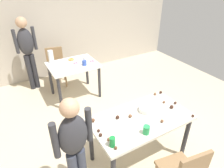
{
  "coord_description": "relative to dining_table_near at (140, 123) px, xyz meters",
  "views": [
    {
      "loc": [
        -1.37,
        -1.65,
        2.43
      ],
      "look_at": [
        -0.05,
        0.62,
        0.9
      ],
      "focal_mm": 31.87,
      "sensor_mm": 36.0,
      "label": 1
    }
  ],
  "objects": [
    {
      "name": "donut_far_2",
      "position": [
        0.22,
        1.95,
        0.11
      ],
      "size": [
        0.1,
        0.1,
        0.03
      ],
      "primitive_type": "torus",
      "color": "pink",
      "rests_on": "dining_table_far"
    },
    {
      "name": "donut_far_1",
      "position": [
        -0.14,
        2.24,
        0.12
      ],
      "size": [
        0.12,
        0.12,
        0.04
      ],
      "primitive_type": "torus",
      "color": "gold",
      "rests_on": "dining_table_far"
    },
    {
      "name": "cake_ball_11",
      "position": [
        0.49,
        -0.05,
        0.13
      ],
      "size": [
        0.05,
        0.05,
        0.05
      ],
      "primitive_type": "sphere",
      "color": "#3D2319",
      "rests_on": "dining_table_near"
    },
    {
      "name": "cake_ball_4",
      "position": [
        0.49,
        0.09,
        0.12
      ],
      "size": [
        0.04,
        0.04,
        0.04
      ],
      "primitive_type": "sphere",
      "color": "brown",
      "rests_on": "dining_table_near"
    },
    {
      "name": "cup_far_0",
      "position": [
        0.07,
        1.99,
        0.16
      ],
      "size": [
        0.07,
        0.07,
        0.12
      ],
      "primitive_type": "cylinder",
      "color": "white",
      "rests_on": "dining_table_far"
    },
    {
      "name": "cake_ball_0",
      "position": [
        0.51,
        0.32,
        0.12
      ],
      "size": [
        0.04,
        0.04,
        0.04
      ],
      "primitive_type": "sphere",
      "color": "brown",
      "rests_on": "dining_table_near"
    },
    {
      "name": "cake_ball_5",
      "position": [
        -0.59,
        0.04,
        0.12
      ],
      "size": [
        0.04,
        0.04,
        0.04
      ],
      "primitive_type": "sphere",
      "color": "#3D2319",
      "rests_on": "dining_table_near"
    },
    {
      "name": "cake_ball_8",
      "position": [
        -0.12,
        0.08,
        0.12
      ],
      "size": [
        0.05,
        0.05,
        0.05
      ],
      "primitive_type": "sphere",
      "color": "brown",
      "rests_on": "dining_table_near"
    },
    {
      "name": "cup_near_0",
      "position": [
        -0.12,
        -0.26,
        0.15
      ],
      "size": [
        0.08,
        0.08,
        0.11
      ],
      "primitive_type": "cylinder",
      "color": "green",
      "rests_on": "dining_table_near"
    },
    {
      "name": "ground_plane",
      "position": [
        0.03,
        0.1,
        -0.65
      ],
      "size": [
        6.4,
        6.4,
        0.0
      ],
      "primitive_type": "plane",
      "color": "beige"
    },
    {
      "name": "cake_ball_10",
      "position": [
        -0.55,
        -0.28,
        0.12
      ],
      "size": [
        0.04,
        0.04,
        0.04
      ],
      "primitive_type": "sphere",
      "color": "brown",
      "rests_on": "dining_table_near"
    },
    {
      "name": "cake_ball_3",
      "position": [
        -0.61,
        -0.03,
        0.12
      ],
      "size": [
        0.04,
        0.04,
        0.04
      ],
      "primitive_type": "sphere",
      "color": "#3D2319",
      "rests_on": "dining_table_near"
    },
    {
      "name": "cake_ball_9",
      "position": [
        0.61,
        -0.01,
        0.12
      ],
      "size": [
        0.04,
        0.04,
        0.04
      ],
      "primitive_type": "sphere",
      "color": "#3D2319",
      "rests_on": "dining_table_near"
    },
    {
      "name": "fork_near",
      "position": [
        -0.41,
        -0.02,
        0.1
      ],
      "size": [
        0.17,
        0.02,
        0.01
      ],
      "primitive_type": "cube",
      "color": "silver",
      "rests_on": "dining_table_near"
    },
    {
      "name": "dining_table_near",
      "position": [
        0.0,
        0.0,
        0.0
      ],
      "size": [
        1.31,
        0.73,
        0.75
      ],
      "color": "silver",
      "rests_on": "ground_plane"
    },
    {
      "name": "dining_table_far",
      "position": [
        -0.17,
        2.04,
        -0.02
      ],
      "size": [
        0.97,
        0.76,
        0.75
      ],
      "color": "white",
      "rests_on": "ground_plane"
    },
    {
      "name": "chair_far_table",
      "position": [
        -0.35,
        2.78,
        -0.15
      ],
      "size": [
        0.47,
        0.47,
        0.87
      ],
      "color": "olive",
      "rests_on": "ground_plane"
    },
    {
      "name": "soda_can",
      "position": [
        -0.56,
        -0.22,
        0.16
      ],
      "size": [
        0.07,
        0.07,
        0.12
      ],
      "primitive_type": "cylinder",
      "color": "#198438",
      "rests_on": "dining_table_near"
    },
    {
      "name": "pitcher_far",
      "position": [
        -0.52,
        2.35,
        0.23
      ],
      "size": [
        0.11,
        0.11,
        0.25
      ],
      "primitive_type": "cylinder",
      "color": "white",
      "rests_on": "dining_table_far"
    },
    {
      "name": "cake_ball_1",
      "position": [
        0.6,
        -0.33,
        0.12
      ],
      "size": [
        0.04,
        0.04,
        0.04
      ],
      "primitive_type": "sphere",
      "color": "#3D2319",
      "rests_on": "dining_table_near"
    },
    {
      "name": "person_adult_far",
      "position": [
        -0.88,
        2.82,
        0.33
      ],
      "size": [
        0.46,
        0.25,
        1.62
      ],
      "color": "#28282D",
      "rests_on": "ground_plane"
    },
    {
      "name": "mixing_bowl",
      "position": [
        0.15,
        0.07,
        0.13
      ],
      "size": [
        0.22,
        0.22,
        0.07
      ],
      "primitive_type": "cylinder",
      "color": "white",
      "rests_on": "dining_table_near"
    },
    {
      "name": "person_girl_near",
      "position": [
        -0.94,
        -0.07,
        0.18
      ],
      "size": [
        0.46,
        0.24,
        1.41
      ],
      "color": "#383D4C",
      "rests_on": "ground_plane"
    },
    {
      "name": "cake_ball_7",
      "position": [
        -0.58,
        0.24,
        0.12
      ],
      "size": [
        0.05,
        0.05,
        0.05
      ],
      "primitive_type": "sphere",
      "color": "brown",
      "rests_on": "dining_table_near"
    },
    {
      "name": "wall_back",
      "position": [
        0.03,
        3.3,
        0.65
      ],
      "size": [
        6.4,
        0.1,
        2.6
      ],
      "primitive_type": "cube",
      "color": "#BCB2A3",
      "rests_on": "ground_plane"
    },
    {
      "name": "cake_ball_6",
      "position": [
        -0.27,
        0.14,
        0.12
      ],
      "size": [
        0.05,
        0.05,
        0.05
      ],
      "primitive_type": "sphere",
      "color": "#3D2319",
      "rests_on": "dining_table_near"
    },
    {
      "name": "cake_ball_12",
      "position": [
        -0.56,
        -0.14,
        0.12
      ],
      "size": [
        0.04,
        0.04,
        0.04
      ],
      "primitive_type": "sphere",
      "color": "brown",
      "rests_on": "dining_table_near"
    },
    {
      "name": "cup_far_1",
      "position": [
        0.01,
        1.87,
        0.15
      ],
      "size": [
        0.09,
        0.09,
        0.1
      ],
      "primitive_type": "cylinder",
      "color": "#3351B2",
      "rests_on": "dining_table_far"
    },
    {
      "name": "donut_far_0",
      "position": [
        -0.11,
        2.03,
        0.11
      ],
      "size": [
        0.1,
        0.1,
        0.03
      ],
      "primitive_type": "torus",
      "color": "pink",
      "rests_on": "dining_table_far"
    },
    {
      "name": "cake_ball_2",
      "position": [
        0.17,
        -0.21,
        0.12
      ],
      "size": [
        0.04,
        0.04,
        0.04
      ],
      "primitive_type": "sphere",
      "color": "brown",
      "rests_on": "dining_table_near"
    },
    {
      "name": "cake_ball_13",
      "position": [
        0.62,
        0.31,
        0.12
      ],
      "size": [
        0.04,
        0.04,
        0.04
      ],
      "primitive_type": "sphere",
      "color": "#3D2319",
      "rests_on": "dining_table_near"
    }
  ]
}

